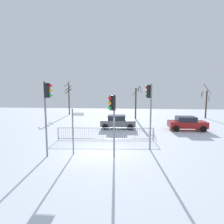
{
  "coord_description": "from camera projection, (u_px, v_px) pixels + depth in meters",
  "views": [
    {
      "loc": [
        1.89,
        -11.88,
        4.18
      ],
      "look_at": [
        0.51,
        3.21,
        2.38
      ],
      "focal_mm": 28.87,
      "sensor_mm": 36.0,
      "label": 1
    }
  ],
  "objects": [
    {
      "name": "ground_plane",
      "position": [
        100.0,
        152.0,
        12.41
      ],
      "size": [
        60.0,
        60.0,
        0.0
      ],
      "primitive_type": "plane",
      "color": "silver"
    },
    {
      "name": "traffic_light_foreground_left",
      "position": [
        149.0,
        102.0,
        12.62
      ],
      "size": [
        0.46,
        0.47,
        4.67
      ],
      "rotation": [
        0.0,
        0.0,
        0.76
      ],
      "color": "slate",
      "rests_on": "ground"
    },
    {
      "name": "traffic_light_mid_left",
      "position": [
        47.0,
        102.0,
        11.1
      ],
      "size": [
        0.57,
        0.34,
        4.75
      ],
      "rotation": [
        0.0,
        0.0,
        4.64
      ],
      "color": "slate",
      "rests_on": "ground"
    },
    {
      "name": "traffic_light_rear_left",
      "position": [
        113.0,
        111.0,
        10.98
      ],
      "size": [
        0.44,
        0.5,
        3.99
      ],
      "rotation": [
        0.0,
        0.0,
        2.54
      ],
      "color": "slate",
      "rests_on": "ground"
    },
    {
      "name": "direction_sign_post",
      "position": [
        74.0,
        129.0,
        11.73
      ],
      "size": [
        0.79,
        0.09,
        3.02
      ],
      "rotation": [
        0.0,
        0.0,
        0.01
      ],
      "color": "slate",
      "rests_on": "ground"
    },
    {
      "name": "pedestrian_guard_railing",
      "position": [
        106.0,
        134.0,
        15.24
      ],
      "size": [
        8.15,
        0.67,
        1.07
      ],
      "rotation": [
        0.0,
        0.0,
        0.07
      ],
      "color": "slate",
      "rests_on": "ground"
    },
    {
      "name": "car_red_far",
      "position": [
        187.0,
        123.0,
        19.07
      ],
      "size": [
        3.82,
        1.96,
        1.47
      ],
      "rotation": [
        0.0,
        0.0,
        0.01
      ],
      "color": "maroon",
      "rests_on": "ground"
    },
    {
      "name": "car_grey_near",
      "position": [
        118.0,
        122.0,
        19.99
      ],
      "size": [
        3.83,
        1.97,
        1.47
      ],
      "rotation": [
        0.0,
        0.0,
        0.02
      ],
      "color": "slate",
      "rests_on": "ground"
    },
    {
      "name": "bare_tree_left",
      "position": [
        69.0,
        98.0,
        31.55
      ],
      "size": [
        1.3,
        0.97,
        5.94
      ],
      "color": "#473828",
      "rests_on": "ground"
    },
    {
      "name": "bare_tree_centre",
      "position": [
        206.0,
        103.0,
        27.12
      ],
      "size": [
        1.34,
        1.58,
        5.23
      ],
      "color": "#473828",
      "rests_on": "ground"
    },
    {
      "name": "bare_tree_right",
      "position": [
        136.0,
        102.0,
        26.6
      ],
      "size": [
        1.4,
        1.46,
        4.9
      ],
      "color": "#473828",
      "rests_on": "ground"
    }
  ]
}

